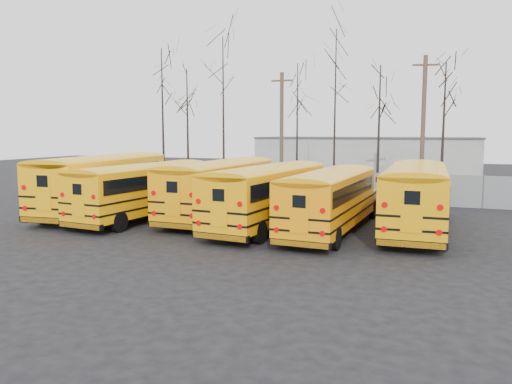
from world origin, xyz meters
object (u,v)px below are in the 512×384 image
at_px(bus_a, 106,179).
at_px(bus_b, 146,186).
at_px(bus_f, 416,192).
at_px(bus_c, 221,184).
at_px(bus_e, 331,195).
at_px(utility_pole_left, 282,132).
at_px(bus_d, 270,190).
at_px(utility_pole_right, 423,125).

distance_m(bus_a, bus_b, 3.37).
xyz_separation_m(bus_b, bus_f, (13.63, 1.57, 0.10)).
distance_m(bus_c, bus_e, 6.63).
bearing_deg(bus_f, utility_pole_left, 130.53).
bearing_deg(bus_e, bus_d, 178.99).
bearing_deg(bus_c, utility_pole_left, 91.82).
distance_m(bus_d, utility_pole_left, 13.70).
xyz_separation_m(bus_a, bus_c, (6.85, 0.81, -0.13)).
height_order(bus_d, bus_e, bus_d).
relative_size(bus_a, utility_pole_left, 1.37).
distance_m(utility_pole_left, utility_pole_right, 10.13).
height_order(bus_a, bus_e, bus_a).
bearing_deg(bus_d, bus_c, 159.75).
bearing_deg(bus_a, bus_c, 0.81).
distance_m(bus_e, bus_f, 3.99).
bearing_deg(bus_c, bus_e, -14.94).
bearing_deg(bus_b, utility_pole_right, 53.79).
xyz_separation_m(bus_b, bus_e, (10.00, -0.08, -0.04)).
relative_size(bus_f, utility_pole_left, 1.28).
height_order(bus_c, bus_f, bus_f).
bearing_deg(bus_b, bus_f, 11.66).
bearing_deg(bus_f, bus_c, 177.97).
bearing_deg(bus_d, bus_e, 1.70).
xyz_separation_m(bus_d, bus_f, (6.69, 1.47, 0.06)).
relative_size(bus_a, bus_b, 1.12).
relative_size(bus_c, utility_pole_left, 1.27).
distance_m(bus_b, utility_pole_left, 13.76).
height_order(bus_e, bus_f, bus_f).
distance_m(bus_a, utility_pole_left, 14.08).
relative_size(bus_d, bus_e, 1.05).
distance_m(bus_f, utility_pole_left, 15.63).
height_order(bus_b, utility_pole_right, utility_pole_right).
xyz_separation_m(bus_b, bus_c, (3.61, 1.69, 0.09)).
height_order(bus_d, utility_pole_right, utility_pole_right).
bearing_deg(utility_pole_left, bus_c, -89.24).
relative_size(bus_a, utility_pole_right, 1.24).
distance_m(bus_a, bus_f, 16.89).
height_order(utility_pole_left, utility_pole_right, utility_pole_right).
bearing_deg(utility_pole_right, bus_c, -138.67).
distance_m(bus_a, bus_d, 10.21).
relative_size(bus_a, bus_f, 1.07).
bearing_deg(bus_e, utility_pole_right, 80.38).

